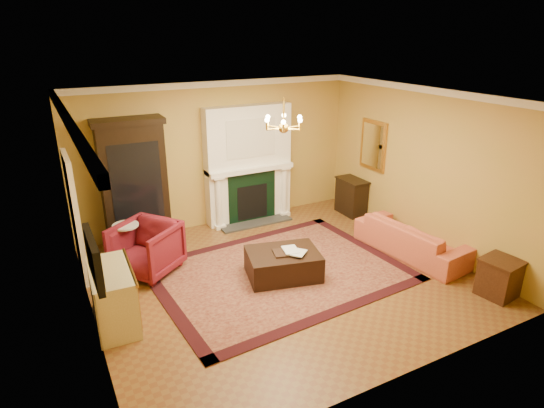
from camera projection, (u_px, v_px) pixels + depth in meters
floor at (282, 277)px, 7.73m from camera, size 6.00×5.50×0.02m
ceiling at (284, 97)px, 6.65m from camera, size 6.00×5.50×0.02m
wall_back at (219, 155)px, 9.47m from camera, size 6.00×0.02×3.00m
wall_front at (407, 269)px, 4.91m from camera, size 6.00×0.02×3.00m
wall_left at (80, 230)px, 5.88m from camera, size 0.02×5.50×3.00m
wall_right at (423, 169)px, 8.51m from camera, size 0.02×5.50×3.00m
fireplace at (249, 167)px, 9.69m from camera, size 1.90×0.70×2.50m
crown_molding at (255, 94)px, 7.47m from camera, size 6.00×5.50×0.12m
doorway at (76, 217)px, 7.47m from camera, size 0.08×1.05×2.10m
tv_panel at (94, 259)px, 5.46m from camera, size 0.09×0.95×0.58m
gilt_mirror at (373, 145)px, 9.59m from camera, size 0.06×0.76×1.05m
chandelier at (284, 124)px, 6.80m from camera, size 0.63×0.55×0.53m
oriental_rug at (279, 272)px, 7.85m from camera, size 4.29×3.33×0.02m
china_cabinet at (134, 186)px, 8.57m from camera, size 1.19×0.56×2.35m
wingback_armchair at (146, 246)px, 7.71m from camera, size 1.30×1.31×0.99m
pedestal_table at (127, 242)px, 7.92m from camera, size 0.45×0.45×0.80m
commode at (113, 297)px, 6.37m from camera, size 0.59×1.16×0.85m
coral_sofa at (413, 233)px, 8.37m from camera, size 0.87×2.23×0.85m
end_table at (499, 279)px, 7.09m from camera, size 0.57×0.57×0.59m
console_table at (351, 197)px, 10.28m from camera, size 0.41×0.71×0.79m
leather_ottoman at (283, 264)px, 7.66m from camera, size 1.36×1.12×0.44m
ottoman_tray at (286, 253)px, 7.54m from camera, size 0.47×0.41×0.03m
book_a at (284, 243)px, 7.48m from camera, size 0.24×0.08×0.32m
book_b at (293, 244)px, 7.46m from camera, size 0.15×0.18×0.29m
topiary_left at (226, 158)px, 9.32m from camera, size 0.17×0.17×0.45m
topiary_right at (271, 151)px, 9.78m from camera, size 0.18×0.18×0.47m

